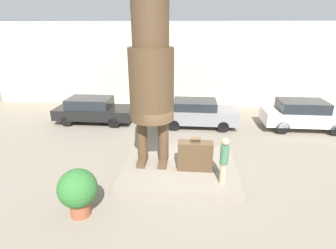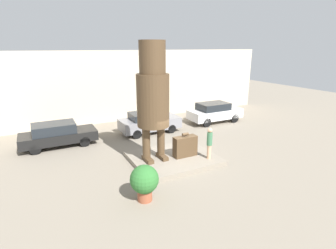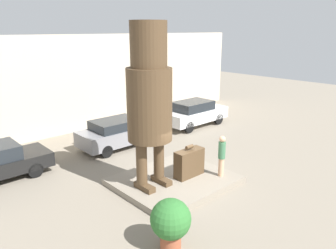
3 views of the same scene
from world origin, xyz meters
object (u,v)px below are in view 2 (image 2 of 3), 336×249
Objects in this scene: statue_figure at (153,93)px; tourist at (209,142)px; parked_car_black at (57,134)px; parked_car_grey at (149,122)px; parked_car_white at (215,112)px; planter_pot at (144,181)px; giant_suitcase at (185,146)px.

statue_figure is 3.93m from tourist.
parked_car_grey is at bearing -1.12° from parked_car_black.
statue_figure reaches higher than parked_car_black.
parked_car_black is (-6.93, 6.32, -0.39)m from tourist.
parked_car_grey is at bearing -179.81° from parked_car_white.
planter_pot is (2.50, -8.08, 0.09)m from parked_car_black.
giant_suitcase is 0.78× the size of tourist.
giant_suitcase reaches higher than parked_car_grey.
tourist reaches higher than parked_car_black.
tourist is at bearing -42.36° from parked_car_black.
parked_car_black is at bearing 137.64° from tourist.
statue_figure is 1.35× the size of parked_car_black.
statue_figure is 4.60m from planter_pot.
statue_figure is at bearing 59.63° from planter_pot.
tourist is at bearing -42.31° from giant_suitcase.
parked_car_white is at bearing 32.65° from statue_figure.
tourist reaches higher than parked_car_grey.
parked_car_black is at bearing 130.62° from statue_figure.
parked_car_black is 1.01× the size of parked_car_white.
giant_suitcase is 5.33m from parked_car_grey.
parked_car_black is 11.97m from parked_car_white.
planter_pot is at bearing -139.87° from parked_car_white.
planter_pot is at bearing -120.37° from statue_figure.
statue_figure reaches higher than giant_suitcase.
parked_car_white reaches higher than planter_pot.
planter_pot is (-4.43, -1.76, -0.31)m from tourist.
parked_car_white is (11.97, -0.10, 0.08)m from parked_car_black.
statue_figure reaches higher than planter_pot.
giant_suitcase is 8.08m from parked_car_black.
giant_suitcase is 0.87× the size of planter_pot.
statue_figure is at bearing -147.35° from parked_car_white.
parked_car_white is (7.67, 4.91, -2.92)m from statue_figure.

